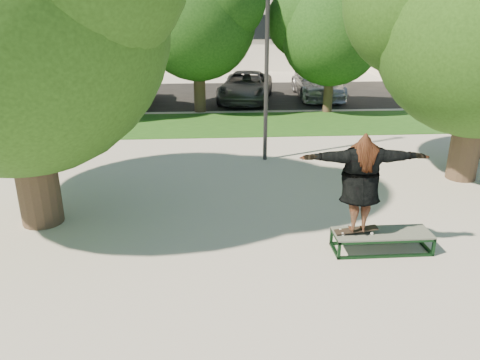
{
  "coord_description": "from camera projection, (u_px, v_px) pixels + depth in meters",
  "views": [
    {
      "loc": [
        -0.67,
        -8.26,
        4.29
      ],
      "look_at": [
        -0.05,
        0.6,
        0.99
      ],
      "focal_mm": 35.0,
      "sensor_mm": 36.0,
      "label": 1
    }
  ],
  "objects": [
    {
      "name": "ground",
      "position": [
        245.0,
        237.0,
        9.26
      ],
      "size": [
        120.0,
        120.0,
        0.0
      ],
      "primitive_type": "plane",
      "color": "#ACA89E",
      "rests_on": "ground"
    },
    {
      "name": "grass_strip",
      "position": [
        251.0,
        124.0,
        18.21
      ],
      "size": [
        30.0,
        4.0,
        0.02
      ],
      "primitive_type": "cube",
      "color": "#174614",
      "rests_on": "ground"
    },
    {
      "name": "asphalt_strip",
      "position": [
        220.0,
        95.0,
        24.22
      ],
      "size": [
        40.0,
        8.0,
        0.01
      ],
      "primitive_type": "cube",
      "color": "black",
      "rests_on": "ground"
    },
    {
      "name": "bg_tree_left",
      "position": [
        51.0,
        22.0,
        17.89
      ],
      "size": [
        5.28,
        4.51,
        5.77
      ],
      "color": "#38281E",
      "rests_on": "ground"
    },
    {
      "name": "bg_tree_mid",
      "position": [
        195.0,
        14.0,
        19.09
      ],
      "size": [
        5.76,
        4.92,
        6.24
      ],
      "color": "#38281E",
      "rests_on": "ground"
    },
    {
      "name": "bg_tree_right",
      "position": [
        330.0,
        28.0,
        19.16
      ],
      "size": [
        5.04,
        4.31,
        5.43
      ],
      "color": "#38281E",
      "rests_on": "ground"
    },
    {
      "name": "lamppost",
      "position": [
        267.0,
        51.0,
        12.91
      ],
      "size": [
        0.25,
        0.15,
        6.11
      ],
      "color": "#2D2D30",
      "rests_on": "ground"
    },
    {
      "name": "grind_box",
      "position": [
        381.0,
        241.0,
        8.7
      ],
      "size": [
        1.8,
        0.6,
        0.38
      ],
      "color": "black",
      "rests_on": "ground"
    },
    {
      "name": "skater_rig",
      "position": [
        361.0,
        183.0,
        8.26
      ],
      "size": [
        2.27,
        0.72,
        1.9
      ],
      "rotation": [
        0.0,
        0.0,
        3.09
      ],
      "color": "white",
      "rests_on": "grind_box"
    },
    {
      "name": "car_silver_a",
      "position": [
        120.0,
        82.0,
        23.62
      ],
      "size": [
        2.11,
        4.35,
        1.43
      ],
      "primitive_type": "imported",
      "rotation": [
        0.0,
        0.0,
        0.1
      ],
      "color": "#A8A7AC",
      "rests_on": "asphalt_strip"
    },
    {
      "name": "car_dark",
      "position": [
        130.0,
        88.0,
        21.6
      ],
      "size": [
        1.95,
        4.65,
        1.49
      ],
      "primitive_type": "imported",
      "rotation": [
        0.0,
        0.0,
        -0.08
      ],
      "color": "black",
      "rests_on": "asphalt_strip"
    },
    {
      "name": "car_grey",
      "position": [
        246.0,
        87.0,
        22.42
      ],
      "size": [
        3.2,
        5.33,
        1.39
      ],
      "primitive_type": "imported",
      "rotation": [
        0.0,
        0.0,
        -0.19
      ],
      "color": "#58585D",
      "rests_on": "asphalt_strip"
    },
    {
      "name": "car_silver_b",
      "position": [
        317.0,
        82.0,
        23.41
      ],
      "size": [
        2.3,
        5.27,
        1.51
      ],
      "primitive_type": "imported",
      "rotation": [
        0.0,
        0.0,
        -0.04
      ],
      "color": "#AFAFB4",
      "rests_on": "asphalt_strip"
    }
  ]
}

